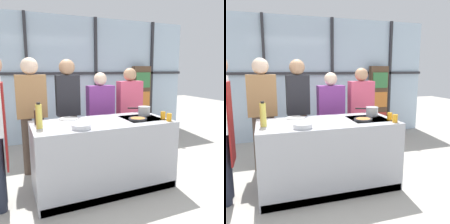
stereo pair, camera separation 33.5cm
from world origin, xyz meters
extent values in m
plane|color=#ADA89E|center=(0.00, 0.00, 0.00)|extent=(18.00, 18.00, 0.00)
cube|color=silver|center=(0.00, 2.47, 1.40)|extent=(6.40, 0.04, 2.80)
cube|color=#2D2D33|center=(0.00, 2.42, 1.54)|extent=(6.40, 0.06, 0.06)
cube|color=#2D2D33|center=(-0.77, 2.42, 1.40)|extent=(0.06, 0.06, 2.80)
cube|color=#2D2D33|center=(0.77, 2.42, 1.40)|extent=(0.06, 0.06, 2.80)
cube|color=#2D2D33|center=(2.30, 2.42, 1.40)|extent=(0.06, 0.06, 2.80)
cube|color=brown|center=(1.93, 2.29, 0.85)|extent=(0.46, 0.16, 1.71)
cube|color=red|center=(1.93, 2.20, 0.38)|extent=(0.39, 0.03, 0.38)
cube|color=orange|center=(1.93, 2.20, 0.89)|extent=(0.39, 0.03, 0.38)
cube|color=#3D8447|center=(1.93, 2.20, 1.37)|extent=(0.39, 0.03, 0.38)
cube|color=#A8AAB2|center=(0.00, 0.00, 0.47)|extent=(1.87, 0.88, 0.94)
cube|color=black|center=(0.59, 0.00, 0.93)|extent=(0.52, 0.52, 0.01)
cube|color=black|center=(0.00, -0.43, 0.05)|extent=(1.83, 0.03, 0.10)
cylinder|color=#38383D|center=(0.47, -0.12, 0.93)|extent=(0.13, 0.13, 0.01)
cylinder|color=#38383D|center=(0.72, -0.12, 0.93)|extent=(0.13, 0.13, 0.01)
cylinder|color=#38383D|center=(0.47, 0.12, 0.93)|extent=(0.13, 0.13, 0.01)
cylinder|color=#38383D|center=(0.72, 0.12, 0.93)|extent=(0.13, 0.13, 0.01)
cube|color=maroon|center=(-1.21, -0.01, 1.00)|extent=(0.02, 0.36, 0.99)
cylinder|color=#47382D|center=(-0.74, 0.84, 0.45)|extent=(0.14, 0.14, 0.90)
cylinder|color=#47382D|center=(-0.94, 0.84, 0.45)|extent=(0.14, 0.14, 0.90)
cube|color=#A37547|center=(-0.84, 0.84, 1.23)|extent=(0.44, 0.20, 0.65)
sphere|color=beige|center=(-0.84, 0.84, 1.68)|extent=(0.25, 0.25, 0.25)
cylinder|color=#47382D|center=(-0.20, 0.84, 0.45)|extent=(0.12, 0.12, 0.90)
cylinder|color=#47382D|center=(-0.36, 0.84, 0.45)|extent=(0.12, 0.12, 0.90)
cube|color=#232328|center=(-0.28, 0.84, 1.22)|extent=(0.37, 0.17, 0.65)
sphere|color=tan|center=(-0.28, 0.84, 1.67)|extent=(0.25, 0.25, 0.25)
cylinder|color=#232838|center=(0.38, 0.84, 0.40)|extent=(0.15, 0.15, 0.79)
cylinder|color=#232838|center=(0.18, 0.84, 0.40)|extent=(0.15, 0.15, 0.79)
cube|color=#7A3384|center=(0.28, 0.84, 1.08)|extent=(0.46, 0.21, 0.57)
sphere|color=beige|center=(0.28, 0.84, 1.47)|extent=(0.22, 0.22, 0.22)
cylinder|color=#232838|center=(0.94, 0.84, 0.41)|extent=(0.14, 0.14, 0.83)
cylinder|color=#232838|center=(0.74, 0.84, 0.41)|extent=(0.14, 0.14, 0.83)
cube|color=#DB4C6B|center=(0.84, 0.84, 1.13)|extent=(0.44, 0.20, 0.60)
sphere|color=tan|center=(0.84, 0.84, 1.54)|extent=(0.23, 0.23, 0.23)
cylinder|color=#232326|center=(0.47, -0.12, 0.95)|extent=(0.25, 0.25, 0.03)
cylinder|color=#B26B2D|center=(0.47, -0.12, 0.97)|extent=(0.20, 0.20, 0.01)
cylinder|color=#232326|center=(0.68, -0.04, 0.96)|extent=(0.20, 0.10, 0.02)
cylinder|color=silver|center=(0.72, 0.12, 1.01)|extent=(0.18, 0.18, 0.14)
cylinder|color=silver|center=(0.72, 0.12, 1.08)|extent=(0.18, 0.18, 0.01)
cylinder|color=black|center=(0.56, 0.19, 1.05)|extent=(0.16, 0.08, 0.02)
cylinder|color=white|center=(-0.40, 0.32, 0.95)|extent=(0.28, 0.28, 0.01)
cylinder|color=silver|center=(-0.39, -0.29, 0.97)|extent=(0.23, 0.23, 0.06)
cylinder|color=#4C4C51|center=(-0.39, -0.29, 0.99)|extent=(0.19, 0.19, 0.01)
cylinder|color=#E0CC4C|center=(-0.83, -0.06, 1.08)|extent=(0.08, 0.08, 0.29)
cylinder|color=black|center=(-0.83, -0.06, 1.24)|extent=(0.04, 0.04, 0.02)
cylinder|color=#332319|center=(-0.84, 0.15, 1.03)|extent=(0.06, 0.06, 0.19)
sphere|color=#B2B2B7|center=(-0.84, 0.15, 1.14)|extent=(0.03, 0.03, 0.03)
cylinder|color=orange|center=(0.83, -0.34, 0.99)|extent=(0.07, 0.07, 0.11)
cylinder|color=orange|center=(0.83, -0.20, 0.99)|extent=(0.07, 0.07, 0.11)
camera|label=1|loc=(-1.13, -2.93, 1.64)|focal=38.00mm
camera|label=2|loc=(-0.81, -3.05, 1.64)|focal=38.00mm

